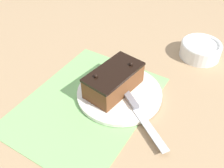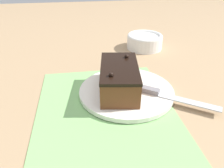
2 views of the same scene
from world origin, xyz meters
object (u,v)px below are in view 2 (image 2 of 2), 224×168
Objects in this scene: chocolate_cake at (119,78)px; small_bowl at (145,41)px; cake_plate at (126,91)px; serving_knife at (160,93)px.

small_bowl is (-0.33, 0.17, -0.02)m from chocolate_cake.
cake_plate is at bearing -23.83° from small_bowl.
cake_plate is 1.81× the size of small_bowl.
cake_plate is 0.36m from small_bowl.
chocolate_cake is (-0.00, -0.02, 0.04)m from cake_plate.
small_bowl is at bearing 153.20° from chocolate_cake.
cake_plate is 1.31× the size of serving_knife.
serving_knife is (0.04, 0.08, 0.01)m from cake_plate.
small_bowl is (-0.33, 0.15, 0.02)m from cake_plate.
small_bowl reaches higher than serving_knife.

